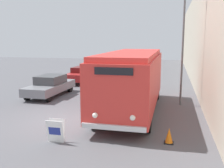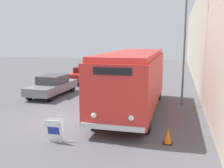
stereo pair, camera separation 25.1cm
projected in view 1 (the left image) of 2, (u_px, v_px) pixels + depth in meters
name	position (u px, v px, depth m)	size (l,w,h in m)	color
ground_plane	(61.00, 120.00, 12.97)	(80.00, 80.00, 0.00)	#56565B
building_wall_right	(198.00, 39.00, 20.29)	(0.30, 60.00, 7.97)	#B2A893
vintage_bus	(132.00, 78.00, 14.32)	(2.69, 9.34, 3.29)	black
sign_board	(56.00, 131.00, 10.19)	(0.69, 0.34, 0.90)	gray
streetlamp	(184.00, 23.00, 15.22)	(0.36, 0.36, 7.71)	#595E60
parked_car_near	(50.00, 85.00, 18.50)	(1.98, 4.78, 1.45)	black
parked_car_mid	(82.00, 75.00, 23.98)	(1.96, 4.18, 1.45)	black
parked_car_far	(97.00, 68.00, 29.59)	(2.01, 4.58, 1.55)	black
parked_car_distant	(111.00, 63.00, 34.95)	(1.75, 4.24, 1.48)	black
traffic_cone	(169.00, 136.00, 10.09)	(0.36, 0.36, 0.61)	black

